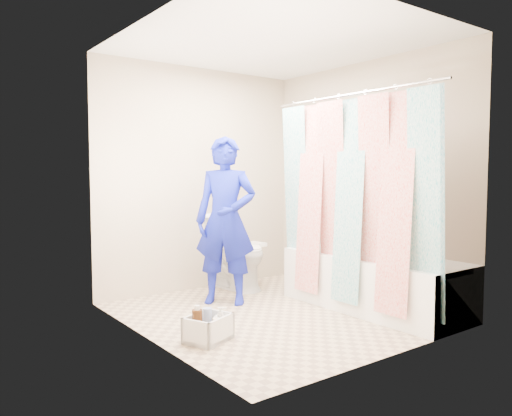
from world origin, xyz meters
TOP-DOWN VIEW (x-y plane):
  - floor at (0.00, 0.00)m, footprint 2.60×2.60m
  - ceiling at (0.00, 0.00)m, footprint 2.40×2.60m
  - wall_back at (0.00, 1.30)m, footprint 2.40×0.02m
  - wall_front at (0.00, -1.30)m, footprint 2.40×0.02m
  - wall_left at (-1.20, 0.00)m, footprint 0.02×2.60m
  - wall_right at (1.20, 0.00)m, footprint 0.02×2.60m
  - bathtub at (0.85, -0.43)m, footprint 0.70×1.75m
  - curtain_rod at (0.52, -0.43)m, footprint 0.02×1.90m
  - shower_curtain at (0.52, -0.43)m, footprint 0.06×1.75m
  - toilet at (0.30, 1.05)m, footprint 0.51×0.83m
  - tank_lid at (0.31, 0.92)m, footprint 0.52×0.25m
  - tank_internals at (0.24, 1.27)m, footprint 0.20×0.07m
  - plumber at (-0.13, 0.58)m, footprint 0.69×0.69m
  - cleaning_caddy at (-0.85, -0.27)m, footprint 0.41×0.37m

SIDE VIEW (x-z plane):
  - floor at x=0.00m, z-range 0.00..0.00m
  - cleaning_caddy at x=-0.85m, z-range -0.03..0.22m
  - bathtub at x=0.85m, z-range 0.02..0.52m
  - toilet at x=0.30m, z-range 0.00..0.83m
  - tank_lid at x=0.31m, z-range 0.47..0.50m
  - plumber at x=-0.13m, z-range 0.00..1.62m
  - tank_internals at x=0.24m, z-range 0.68..0.95m
  - shower_curtain at x=0.52m, z-range 0.12..1.92m
  - wall_back at x=0.00m, z-range 0.00..2.40m
  - wall_front at x=0.00m, z-range 0.00..2.40m
  - wall_left at x=-1.20m, z-range 0.00..2.40m
  - wall_right at x=1.20m, z-range 0.00..2.40m
  - curtain_rod at x=0.52m, z-range 1.94..1.96m
  - ceiling at x=0.00m, z-range 2.39..2.41m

